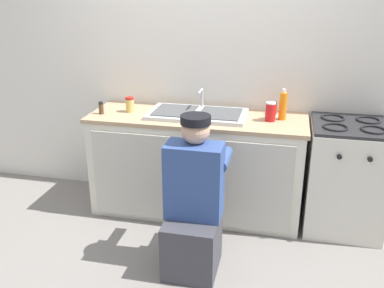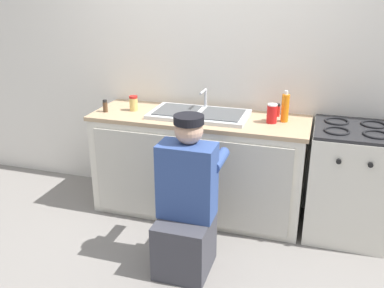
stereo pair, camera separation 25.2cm
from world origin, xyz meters
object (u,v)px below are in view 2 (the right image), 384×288
(stove_range, at_px, (348,182))
(spice_bottle_pepper, at_px, (105,106))
(soda_cup_red, at_px, (272,114))
(soap_bottle_orange, at_px, (285,108))
(condiment_jar, at_px, (134,103))
(sink_double_basin, at_px, (199,114))
(spice_bottle_red, at_px, (278,110))
(plumber_person, at_px, (186,208))

(stove_range, bearing_deg, spice_bottle_pepper, -176.59)
(stove_range, xyz_separation_m, soda_cup_red, (-0.62, -0.00, 0.50))
(soda_cup_red, xyz_separation_m, soap_bottle_orange, (0.09, 0.06, 0.04))
(condiment_jar, bearing_deg, sink_double_basin, 1.34)
(soda_cup_red, distance_m, spice_bottle_pepper, 1.39)
(soda_cup_red, height_order, spice_bottle_red, soda_cup_red)
(condiment_jar, distance_m, spice_bottle_red, 1.21)
(soap_bottle_orange, bearing_deg, condiment_jar, -176.91)
(sink_double_basin, bearing_deg, stove_range, -0.10)
(soda_cup_red, bearing_deg, spice_bottle_red, 82.99)
(condiment_jar, height_order, spice_bottle_red, condiment_jar)
(soap_bottle_orange, bearing_deg, soda_cup_red, -146.77)
(spice_bottle_red, bearing_deg, soap_bottle_orange, -61.99)
(soap_bottle_orange, bearing_deg, plumber_person, -122.19)
(condiment_jar, bearing_deg, soda_cup_red, 0.39)
(spice_bottle_red, bearing_deg, stove_range, -17.27)
(soap_bottle_orange, relative_size, spice_bottle_red, 2.38)
(soda_cup_red, xyz_separation_m, spice_bottle_pepper, (-1.39, -0.12, -0.02))
(spice_bottle_pepper, xyz_separation_m, spice_bottle_red, (1.41, 0.31, 0.00))
(sink_double_basin, xyz_separation_m, plumber_person, (0.15, -0.80, -0.43))
(spice_bottle_red, bearing_deg, spice_bottle_pepper, -167.77)
(spice_bottle_pepper, distance_m, spice_bottle_red, 1.44)
(sink_double_basin, distance_m, soap_bottle_orange, 0.69)
(soda_cup_red, bearing_deg, spice_bottle_pepper, -175.21)
(sink_double_basin, relative_size, spice_bottle_pepper, 7.62)
(stove_range, height_order, condiment_jar, condiment_jar)
(stove_range, height_order, spice_bottle_red, spice_bottle_red)
(stove_range, distance_m, spice_bottle_red, 0.79)
(spice_bottle_red, bearing_deg, plumber_person, -115.52)
(soda_cup_red, height_order, condiment_jar, soda_cup_red)
(stove_range, distance_m, condiment_jar, 1.86)
(soda_cup_red, distance_m, soap_bottle_orange, 0.12)
(spice_bottle_red, bearing_deg, sink_double_basin, -163.37)
(sink_double_basin, bearing_deg, spice_bottle_red, 16.63)
(spice_bottle_pepper, bearing_deg, condiment_jar, 26.88)
(sink_double_basin, bearing_deg, soda_cup_red, -0.54)
(soda_cup_red, bearing_deg, soap_bottle_orange, 33.23)
(stove_range, relative_size, spice_bottle_pepper, 8.57)
(soda_cup_red, height_order, spice_bottle_pepper, soda_cup_red)
(spice_bottle_red, bearing_deg, condiment_jar, -170.64)
(spice_bottle_pepper, xyz_separation_m, condiment_jar, (0.21, 0.11, 0.01))
(soda_cup_red, relative_size, spice_bottle_red, 1.45)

